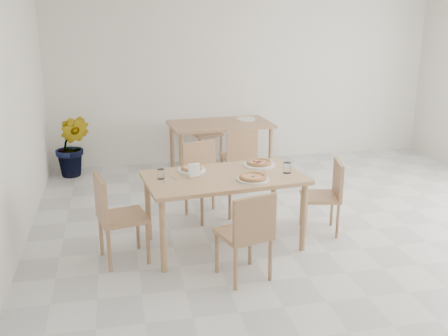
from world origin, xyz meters
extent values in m
plane|color=silver|center=(0.00, 0.00, 0.00)|extent=(7.00, 7.00, 0.00)
plane|color=silver|center=(0.00, 3.50, 1.40)|extent=(6.00, 0.00, 6.00)
cube|color=tan|center=(-0.98, 0.39, 0.73)|extent=(1.65, 1.06, 0.04)
cylinder|color=tan|center=(-1.65, -0.06, 0.35)|extent=(0.06, 0.06, 0.71)
cylinder|color=tan|center=(-0.24, 0.10, 0.35)|extent=(0.06, 0.06, 0.71)
cylinder|color=tan|center=(-1.73, 0.68, 0.35)|extent=(0.06, 0.06, 0.71)
cylinder|color=tan|center=(-0.32, 0.84, 0.35)|extent=(0.06, 0.06, 0.71)
cube|color=tan|center=(-0.95, -0.30, 0.42)|extent=(0.51, 0.51, 0.04)
cube|color=tan|center=(-0.90, -0.48, 0.64)|extent=(0.41, 0.15, 0.39)
cylinder|color=tan|center=(-0.83, -0.09, 0.20)|extent=(0.04, 0.04, 0.40)
cylinder|color=tan|center=(-1.17, -0.18, 0.20)|extent=(0.04, 0.04, 0.40)
cylinder|color=tan|center=(-0.73, -0.43, 0.20)|extent=(0.04, 0.04, 0.40)
cylinder|color=tan|center=(-1.07, -0.52, 0.20)|extent=(0.04, 0.04, 0.40)
cube|color=tan|center=(-1.01, 1.15, 0.44)|extent=(0.55, 0.55, 0.04)
cube|color=tan|center=(-1.08, 1.33, 0.67)|extent=(0.42, 0.19, 0.41)
cylinder|color=tan|center=(-1.12, 0.91, 0.21)|extent=(0.04, 0.04, 0.42)
cylinder|color=tan|center=(-0.78, 1.04, 0.21)|extent=(0.04, 0.04, 0.42)
cylinder|color=tan|center=(-1.25, 1.26, 0.21)|extent=(0.04, 0.04, 0.42)
cylinder|color=tan|center=(-0.91, 1.38, 0.21)|extent=(0.04, 0.04, 0.42)
cube|color=tan|center=(-1.99, 0.26, 0.44)|extent=(0.51, 0.51, 0.04)
cube|color=tan|center=(-2.18, 0.22, 0.67)|extent=(0.13, 0.43, 0.41)
cylinder|color=tan|center=(-1.77, 0.12, 0.21)|extent=(0.04, 0.04, 0.42)
cylinder|color=tan|center=(-1.85, 0.48, 0.21)|extent=(0.04, 0.04, 0.42)
cylinder|color=tan|center=(-2.14, 0.04, 0.21)|extent=(0.04, 0.04, 0.42)
cylinder|color=tan|center=(-2.21, 0.40, 0.21)|extent=(0.04, 0.04, 0.42)
cube|color=tan|center=(0.10, 0.50, 0.40)|extent=(0.47, 0.47, 0.04)
cube|color=tan|center=(0.27, 0.46, 0.61)|extent=(0.12, 0.39, 0.38)
cylinder|color=tan|center=(-0.03, 0.70, 0.19)|extent=(0.03, 0.03, 0.39)
cylinder|color=tan|center=(-0.11, 0.37, 0.19)|extent=(0.03, 0.03, 0.39)
cylinder|color=tan|center=(0.30, 0.63, 0.19)|extent=(0.03, 0.03, 0.39)
cylinder|color=tan|center=(0.22, 0.30, 0.19)|extent=(0.03, 0.03, 0.39)
cylinder|color=white|center=(-0.74, 0.19, 0.76)|extent=(0.31, 0.31, 0.02)
cylinder|color=white|center=(-1.27, 0.61, 0.76)|extent=(0.29, 0.29, 0.02)
cylinder|color=white|center=(-0.55, 0.65, 0.76)|extent=(0.34, 0.34, 0.02)
cylinder|color=tan|center=(-0.74, 0.19, 0.77)|extent=(0.30, 0.30, 0.01)
torus|color=tan|center=(-0.74, 0.19, 0.78)|extent=(0.31, 0.31, 0.03)
cylinder|color=#CB5423|center=(-0.74, 0.19, 0.78)|extent=(0.24, 0.24, 0.01)
ellipsoid|color=#125215|center=(-0.74, 0.19, 0.79)|extent=(0.05, 0.04, 0.01)
cylinder|color=tan|center=(-1.27, 0.61, 0.77)|extent=(0.28, 0.28, 0.01)
torus|color=tan|center=(-1.27, 0.61, 0.78)|extent=(0.28, 0.28, 0.03)
cylinder|color=beige|center=(-1.27, 0.61, 0.78)|extent=(0.21, 0.21, 0.01)
cylinder|color=tan|center=(-0.55, 0.65, 0.77)|extent=(0.32, 0.32, 0.01)
torus|color=tan|center=(-0.55, 0.65, 0.78)|extent=(0.32, 0.32, 0.03)
cylinder|color=#CB5423|center=(-0.55, 0.65, 0.78)|extent=(0.24, 0.24, 0.01)
cylinder|color=white|center=(-0.34, 0.35, 0.80)|extent=(0.08, 0.08, 0.11)
cylinder|color=white|center=(-1.61, 0.42, 0.80)|extent=(0.07, 0.07, 0.09)
cube|color=silver|center=(-1.28, 0.40, 0.76)|extent=(0.13, 0.09, 0.01)
cube|color=white|center=(-1.28, 0.40, 0.83)|extent=(0.12, 0.07, 0.12)
cube|color=silver|center=(-1.58, 0.33, 0.75)|extent=(0.02, 0.19, 0.01)
cube|color=silver|center=(-1.48, 0.41, 0.75)|extent=(0.08, 0.15, 0.01)
cube|color=tan|center=(-0.52, 2.83, 0.73)|extent=(1.51, 0.94, 0.04)
cylinder|color=tan|center=(-1.15, 2.44, 0.35)|extent=(0.06, 0.06, 0.71)
cylinder|color=tan|center=(0.16, 2.54, 0.35)|extent=(0.06, 0.06, 0.71)
cylinder|color=tan|center=(-1.20, 3.12, 0.35)|extent=(0.06, 0.06, 0.71)
cylinder|color=tan|center=(0.10, 3.22, 0.35)|extent=(0.06, 0.06, 0.71)
cube|color=tan|center=(-0.42, 2.13, 0.42)|extent=(0.44, 0.44, 0.04)
cube|color=tan|center=(-0.41, 1.95, 0.64)|extent=(0.41, 0.06, 0.39)
cylinder|color=tan|center=(-0.26, 2.32, 0.20)|extent=(0.04, 0.04, 0.40)
cylinder|color=tan|center=(-0.61, 2.30, 0.20)|extent=(0.04, 0.04, 0.40)
cylinder|color=tan|center=(-0.24, 1.97, 0.20)|extent=(0.04, 0.04, 0.40)
cylinder|color=tan|center=(-0.59, 1.95, 0.20)|extent=(0.04, 0.04, 0.40)
cube|color=tan|center=(-0.62, 3.53, 0.44)|extent=(0.52, 0.52, 0.04)
cube|color=tan|center=(-0.67, 3.72, 0.66)|extent=(0.42, 0.15, 0.41)
cylinder|color=tan|center=(-0.75, 3.31, 0.21)|extent=(0.04, 0.04, 0.42)
cylinder|color=tan|center=(-0.40, 3.41, 0.21)|extent=(0.04, 0.04, 0.42)
cylinder|color=tan|center=(-0.85, 3.66, 0.21)|extent=(0.04, 0.04, 0.42)
cylinder|color=tan|center=(-0.49, 3.76, 0.21)|extent=(0.04, 0.04, 0.42)
cylinder|color=white|center=(-0.11, 2.97, 0.76)|extent=(0.28, 0.28, 0.02)
imported|color=#1F6821|center=(-2.64, 3.09, 0.45)|extent=(0.57, 0.50, 0.90)
camera|label=1|loc=(-2.00, -4.46, 2.35)|focal=42.00mm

